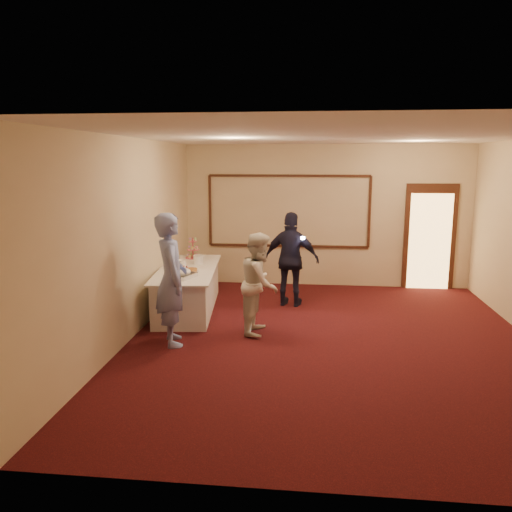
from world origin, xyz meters
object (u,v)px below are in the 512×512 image
Objects in this scene: pavlova_tray at (182,273)px; man at (171,279)px; cupcake_stand at (193,250)px; tart at (191,270)px; guest at (291,259)px; plate_stack_a at (181,264)px; plate_stack_b at (198,260)px; buffet_table at (188,289)px; woman at (260,283)px.

man is (0.09, -0.94, 0.12)m from pavlova_tray.
pavlova_tray is 0.28× the size of man.
cupcake_stand is at bearing 97.26° from pavlova_tray.
pavlova_tray is at bearing -82.74° from cupcake_stand.
tart is 1.87m from guest.
plate_stack_b reaches higher than plate_stack_a.
pavlova_tray is 1.13m from plate_stack_b.
man is at bearing -87.67° from tart.
buffet_table is 4.89× the size of pavlova_tray.
cupcake_stand is 2.26× the size of plate_stack_b.
buffet_table is 14.89× the size of plate_stack_a.
guest is at bearing -59.43° from man.
pavlova_tray reaches higher than tart.
guest is at bearing 14.56° from buffet_table.
guest is at bearing 3.17° from plate_stack_b.
plate_stack_a is (-0.21, 0.72, -0.00)m from pavlova_tray.
woman reaches higher than plate_stack_a.
guest is (1.96, 0.50, 0.03)m from plate_stack_a.
guest is (1.74, 1.22, 0.03)m from pavlova_tray.
woman is at bearing -52.39° from cupcake_stand.
plate_stack_b is (0.11, 0.38, 0.46)m from buffet_table.
guest is at bearing -11.84° from woman.
pavlova_tray reaches higher than plate_stack_b.
guest is (1.95, -0.45, -0.06)m from cupcake_stand.
cupcake_stand is at bearing 97.28° from buffet_table.
man is 1.23× the size of woman.
guest reaches higher than tart.
plate_stack_a is (-0.12, -0.02, 0.46)m from buffet_table.
pavlova_tray is 0.34× the size of woman.
pavlova_tray is 1.35m from woman.
buffet_table is at bearing -15.88° from man.
woman is (1.41, -1.06, 0.40)m from buffet_table.
cupcake_stand reaches higher than pavlova_tray.
man is (0.30, -2.61, 0.04)m from cupcake_stand.
tart is at bearing 34.40° from guest.
tart is (0.13, -0.28, 0.41)m from buffet_table.
pavlova_tray is at bearing -93.89° from tart.
plate_stack_a is 1.85m from woman.
woman is at bearing -13.42° from pavlova_tray.
buffet_table is at bearing 10.03° from plate_stack_a.
guest reaches higher than cupcake_stand.
pavlova_tray is at bearing -16.70° from man.
plate_stack_a is at bearing -119.99° from plate_stack_b.
man reaches higher than pavlova_tray.
tart is at bearing 86.11° from pavlova_tray.
woman is (1.31, -0.31, -0.06)m from pavlova_tray.
man is (0.30, -1.67, 0.12)m from plate_stack_a.
tart is at bearing -19.75° from man.
pavlova_tray is 1.22× the size of cupcake_stand.
woman is at bearing -31.27° from tart.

